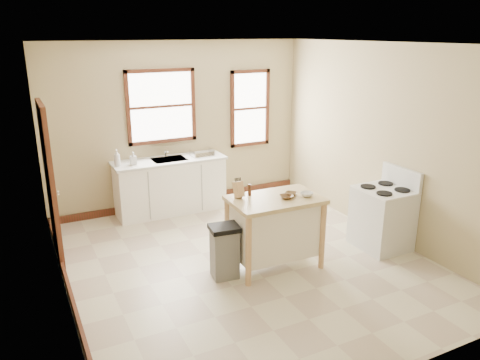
# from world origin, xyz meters

# --- Properties ---
(floor) EXTENTS (5.00, 5.00, 0.00)m
(floor) POSITION_xyz_m (0.00, 0.00, 0.00)
(floor) COLOR beige
(floor) RESTS_ON ground
(ceiling) EXTENTS (5.00, 5.00, 0.00)m
(ceiling) POSITION_xyz_m (0.00, 0.00, 2.80)
(ceiling) COLOR white
(ceiling) RESTS_ON ground
(wall_back) EXTENTS (4.50, 0.04, 2.80)m
(wall_back) POSITION_xyz_m (0.00, 2.50, 1.40)
(wall_back) COLOR tan
(wall_back) RESTS_ON ground
(wall_left) EXTENTS (0.04, 5.00, 2.80)m
(wall_left) POSITION_xyz_m (-2.25, 0.00, 1.40)
(wall_left) COLOR tan
(wall_left) RESTS_ON ground
(wall_right) EXTENTS (0.04, 5.00, 2.80)m
(wall_right) POSITION_xyz_m (2.25, 0.00, 1.40)
(wall_right) COLOR tan
(wall_right) RESTS_ON ground
(window_main) EXTENTS (1.17, 0.06, 1.22)m
(window_main) POSITION_xyz_m (-0.30, 2.48, 1.75)
(window_main) COLOR #3F2411
(window_main) RESTS_ON wall_back
(window_side) EXTENTS (0.77, 0.06, 1.37)m
(window_side) POSITION_xyz_m (1.35, 2.48, 1.60)
(window_side) COLOR #3F2411
(window_side) RESTS_ON wall_back
(door_left) EXTENTS (0.06, 0.90, 2.10)m
(door_left) POSITION_xyz_m (-2.21, 1.30, 1.05)
(door_left) COLOR #3F2411
(door_left) RESTS_ON ground
(baseboard_back) EXTENTS (4.50, 0.04, 0.12)m
(baseboard_back) POSITION_xyz_m (0.00, 2.47, 0.06)
(baseboard_back) COLOR #3F2411
(baseboard_back) RESTS_ON ground
(baseboard_left) EXTENTS (0.04, 5.00, 0.12)m
(baseboard_left) POSITION_xyz_m (-2.22, 0.00, 0.06)
(baseboard_left) COLOR #3F2411
(baseboard_left) RESTS_ON ground
(sink_counter) EXTENTS (1.86, 0.62, 0.92)m
(sink_counter) POSITION_xyz_m (-0.30, 2.20, 0.46)
(sink_counter) COLOR white
(sink_counter) RESTS_ON ground
(faucet) EXTENTS (0.03, 0.03, 0.22)m
(faucet) POSITION_xyz_m (-0.30, 2.38, 1.03)
(faucet) COLOR silver
(faucet) RESTS_ON sink_counter
(soap_bottle_a) EXTENTS (0.12, 0.12, 0.26)m
(soap_bottle_a) POSITION_xyz_m (-1.15, 2.17, 1.05)
(soap_bottle_a) COLOR #B2B2B2
(soap_bottle_a) RESTS_ON sink_counter
(soap_bottle_b) EXTENTS (0.09, 0.10, 0.20)m
(soap_bottle_b) POSITION_xyz_m (-0.90, 2.14, 1.02)
(soap_bottle_b) COLOR #B2B2B2
(soap_bottle_b) RESTS_ON sink_counter
(dish_rack) EXTENTS (0.38, 0.29, 0.09)m
(dish_rack) POSITION_xyz_m (0.27, 2.15, 0.97)
(dish_rack) COLOR silver
(dish_rack) RESTS_ON sink_counter
(kitchen_island) EXTENTS (1.17, 0.77, 0.94)m
(kitchen_island) POSITION_xyz_m (0.28, -0.25, 0.47)
(kitchen_island) COLOR tan
(kitchen_island) RESTS_ON ground
(knife_block) EXTENTS (0.11, 0.11, 0.20)m
(knife_block) POSITION_xyz_m (-0.13, -0.03, 1.04)
(knife_block) COLOR #DDB374
(knife_block) RESTS_ON kitchen_island
(pepper_grinder) EXTENTS (0.05, 0.05, 0.15)m
(pepper_grinder) POSITION_xyz_m (0.03, -0.02, 1.02)
(pepper_grinder) COLOR #412011
(pepper_grinder) RESTS_ON kitchen_island
(bowl_a) EXTENTS (0.19, 0.19, 0.04)m
(bowl_a) POSITION_xyz_m (0.40, -0.33, 0.96)
(bowl_a) COLOR brown
(bowl_a) RESTS_ON kitchen_island
(bowl_b) EXTENTS (0.22, 0.22, 0.04)m
(bowl_b) POSITION_xyz_m (0.51, -0.25, 0.96)
(bowl_b) COLOR brown
(bowl_b) RESTS_ON kitchen_island
(bowl_c) EXTENTS (0.20, 0.20, 0.05)m
(bowl_c) POSITION_xyz_m (0.67, -0.37, 0.97)
(bowl_c) COLOR silver
(bowl_c) RESTS_ON kitchen_island
(trash_bin) EXTENTS (0.39, 0.34, 0.69)m
(trash_bin) POSITION_xyz_m (-0.42, -0.23, 0.34)
(trash_bin) COLOR slate
(trash_bin) RESTS_ON ground
(gas_stove) EXTENTS (0.70, 0.71, 1.14)m
(gas_stove) POSITION_xyz_m (1.92, -0.44, 0.57)
(gas_stove) COLOR silver
(gas_stove) RESTS_ON ground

